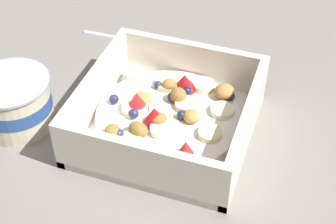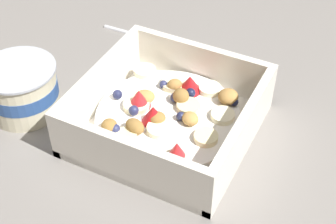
{
  "view_description": "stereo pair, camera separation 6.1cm",
  "coord_description": "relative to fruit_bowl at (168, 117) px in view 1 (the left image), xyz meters",
  "views": [
    {
      "loc": [
        -0.41,
        -0.13,
        0.44
      ],
      "look_at": [
        0.02,
        0.02,
        0.03
      ],
      "focal_mm": 54.78,
      "sensor_mm": 36.0,
      "label": 1
    },
    {
      "loc": [
        -0.38,
        -0.19,
        0.44
      ],
      "look_at": [
        0.02,
        0.02,
        0.03
      ],
      "focal_mm": 54.78,
      "sensor_mm": 36.0,
      "label": 2
    }
  ],
  "objects": [
    {
      "name": "ground_plane",
      "position": [
        -0.02,
        -0.02,
        -0.02
      ],
      "size": [
        2.4,
        2.4,
        0.0
      ],
      "primitive_type": "plane",
      "color": "gray"
    },
    {
      "name": "yogurt_cup",
      "position": [
        -0.05,
        0.18,
        0.01
      ],
      "size": [
        0.09,
        0.09,
        0.07
      ],
      "color": "beige",
      "rests_on": "ground"
    },
    {
      "name": "fruit_bowl",
      "position": [
        0.0,
        0.0,
        0.0
      ],
      "size": [
        0.2,
        0.2,
        0.07
      ],
      "color": "white",
      "rests_on": "ground"
    },
    {
      "name": "spoon",
      "position": [
        0.16,
        0.07,
        -0.02
      ],
      "size": [
        0.03,
        0.17,
        0.01
      ],
      "color": "silver",
      "rests_on": "ground"
    }
  ]
}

